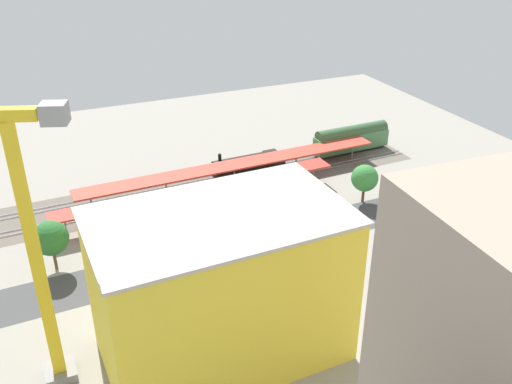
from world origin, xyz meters
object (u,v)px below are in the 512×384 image
parked_car_1 (308,238)px  street_tree_2 (365,178)px  locomotive (249,163)px  parked_car_2 (269,251)px  platform_canopy_near (200,188)px  box_truck_0 (191,276)px  traffic_light (176,224)px  parked_car_3 (229,258)px  parked_car_4 (185,268)px  parked_car_0 (344,231)px  street_tree_0 (133,229)px  street_tree_3 (51,238)px  street_tree_1 (189,214)px  construction_building (221,288)px  passenger_coach (351,138)px  platform_canopy_far (234,165)px

parked_car_1 → street_tree_2: street_tree_2 is taller
locomotive → parked_car_2: bearing=72.5°
platform_canopy_near → box_truck_0: bearing=68.2°
parked_car_1 → box_truck_0: box_truck_0 is taller
box_truck_0 → street_tree_2: bearing=-162.2°
parked_car_1 → traffic_light: 21.74m
parked_car_3 → parked_car_4: parked_car_3 is taller
parked_car_3 → parked_car_4: 7.07m
parked_car_0 → parked_car_4: size_ratio=0.99×
locomotive → parked_car_2: size_ratio=3.37×
street_tree_2 → parked_car_2: bearing=21.4°
street_tree_0 → street_tree_3: street_tree_3 is taller
platform_canopy_near → street_tree_2: street_tree_2 is taller
street_tree_1 → street_tree_2: (-33.87, 0.06, -0.02)m
box_truck_0 → street_tree_3: street_tree_3 is taller
construction_building → traffic_light: size_ratio=4.79×
parked_car_2 → street_tree_0: (19.63, -8.13, 4.35)m
parked_car_1 → passenger_coach: bearing=-132.3°
street_tree_1 → traffic_light: bearing=14.2°
platform_canopy_near → street_tree_2: size_ratio=7.16×
parked_car_0 → street_tree_2: (-9.48, -8.86, 4.16)m
parked_car_4 → street_tree_2: size_ratio=0.56×
parked_car_0 → street_tree_1: size_ratio=0.58×
street_tree_1 → parked_car_1: bearing=154.7°
parked_car_4 → traffic_light: (-1.13, -7.75, 3.23)m
locomotive → parked_car_0: (-4.59, 30.28, -0.97)m
box_truck_0 → traffic_light: 11.76m
construction_building → street_tree_3: 32.15m
locomotive → street_tree_1: street_tree_1 is taller
street_tree_2 → traffic_light: bearing=0.9°
locomotive → traffic_light: traffic_light is taller
platform_canopy_near → construction_building: size_ratio=1.87×
construction_building → parked_car_1: bearing=-141.8°
parked_car_0 → street_tree_2: 13.63m
platform_canopy_near → parked_car_0: size_ratio=12.77×
street_tree_2 → traffic_light: size_ratio=1.25×
street_tree_1 → street_tree_0: bearing=7.3°
passenger_coach → street_tree_0: street_tree_0 is taller
street_tree_3 → street_tree_0: bearing=172.4°
locomotive → passenger_coach: passenger_coach is taller
platform_canopy_far → street_tree_2: size_ratio=8.41×
street_tree_3 → traffic_light: street_tree_3 is taller
parked_car_0 → parked_car_4: parked_car_0 is taller
construction_building → street_tree_3: bearing=-58.6°
street_tree_3 → street_tree_2: bearing=179.6°
street_tree_0 → parked_car_0: bearing=167.2°
box_truck_0 → traffic_light: traffic_light is taller
platform_canopy_far → parked_car_4: (18.16, 25.28, -3.26)m
street_tree_3 → parked_car_1: bearing=167.4°
parked_car_1 → platform_canopy_near: bearing=-55.7°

